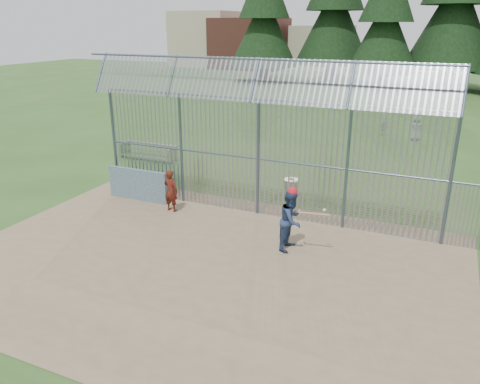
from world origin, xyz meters
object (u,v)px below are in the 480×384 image
at_px(onlooker, 171,191).
at_px(bleacher, 148,151).
at_px(batter, 291,220).
at_px(trash_can, 291,189).
at_px(dugout_wall, 138,185).

bearing_deg(onlooker, bleacher, -43.29).
bearing_deg(batter, trash_can, 22.99).
xyz_separation_m(onlooker, trash_can, (3.47, 3.00, -0.40)).
distance_m(dugout_wall, onlooker, 1.79).
xyz_separation_m(batter, trash_can, (-1.32, 4.10, -0.54)).
height_order(dugout_wall, onlooker, onlooker).
bearing_deg(dugout_wall, bleacher, 120.68).
distance_m(batter, bleacher, 11.45).
height_order(onlooker, trash_can, onlooker).
bearing_deg(batter, onlooker, 82.23).
distance_m(onlooker, trash_can, 4.60).
relative_size(onlooker, bleacher, 0.50).
relative_size(dugout_wall, trash_can, 3.05).
bearing_deg(onlooker, trash_can, -133.43).
height_order(onlooker, bleacher, onlooker).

